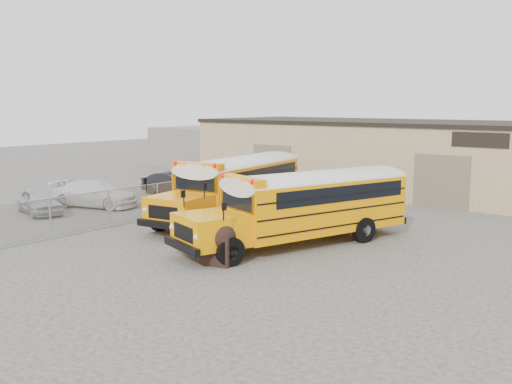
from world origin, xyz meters
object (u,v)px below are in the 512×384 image
Objects in this scene: car_white at (95,194)px; tarp_bundle at (220,241)px; car_silver at (39,201)px; car_dark at (174,183)px; school_bus_right at (411,189)px; school_bus_left at (291,170)px.

tarp_bundle is at bearing -126.38° from car_white.
car_silver is 3.19m from car_white.
car_dark reaches higher than car_silver.
car_dark is at bearing -177.46° from school_bus_right.
car_dark is (-15.84, -0.70, -1.06)m from school_bus_right.
school_bus_left is 6.73× the size of tarp_bundle.
car_white is (-7.04, -9.20, -1.09)m from school_bus_left.
school_bus_left reaches higher than car_silver.
car_silver is 0.78× the size of car_white.
car_white is (0.51, 3.15, 0.06)m from car_silver.
tarp_bundle reaches higher than car_white.
tarp_bundle is 0.32× the size of car_white.
car_white is (-13.50, 4.03, -0.10)m from tarp_bundle.
tarp_bundle is 0.42× the size of car_silver.
school_bus_right is 19.21m from car_silver.
tarp_bundle is at bearing -79.96° from car_silver.
school_bus_right is 2.46× the size of car_dark.
tarp_bundle reaches higher than car_dark.
school_bus_right is at bearing -87.47° from car_white.
school_bus_right is at bearing -16.32° from school_bus_left.
car_dark is at bearing 9.23° from car_silver.
car_dark is at bearing -21.53° from car_white.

